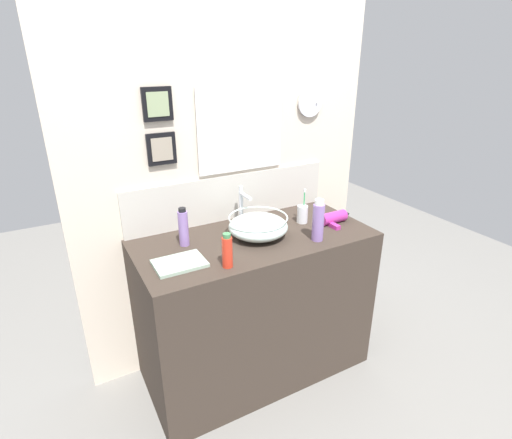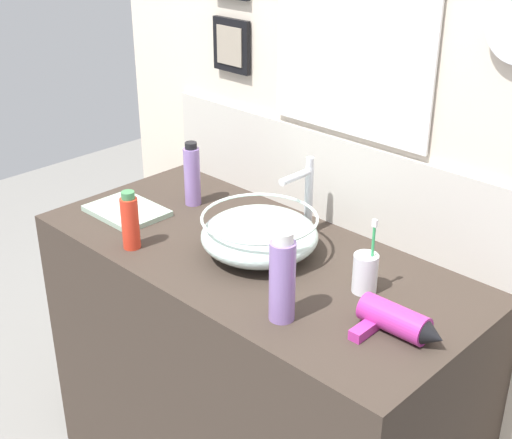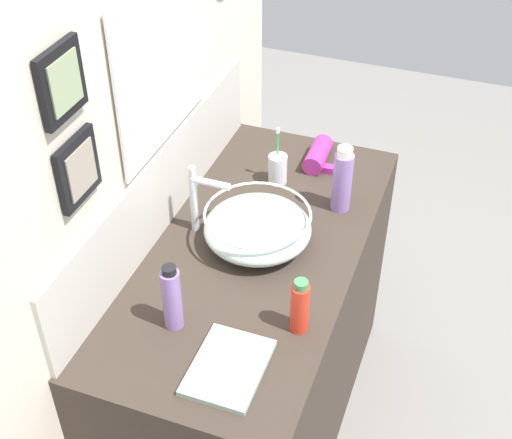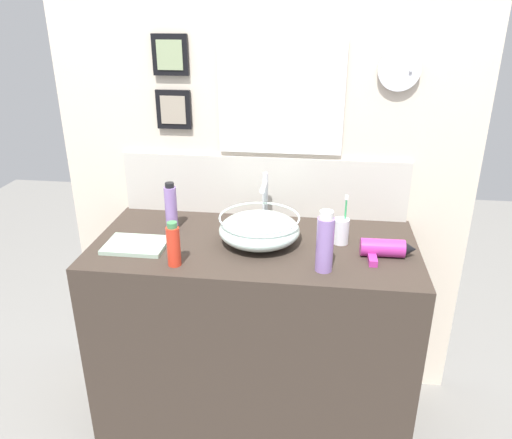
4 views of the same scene
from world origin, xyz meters
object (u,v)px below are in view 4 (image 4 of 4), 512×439
Objects in this scene: glass_bowl_sink at (259,229)px; hand_towel at (136,245)px; spray_bottle at (325,243)px; faucet at (265,196)px; hair_drier at (386,249)px; shampoo_bottle at (173,245)px; toothbrush_cup at (341,231)px; lotion_bottle at (171,207)px.

glass_bowl_sink is 1.36× the size of hand_towel.
spray_bottle is at bearing -36.82° from glass_bowl_sink.
faucet reaches higher than spray_bottle.
hair_drier is 0.77m from shampoo_bottle.
toothbrush_cup is at bearing 7.64° from glass_bowl_sink.
shampoo_bottle is at bearing -125.06° from faucet.
glass_bowl_sink is at bearing -172.36° from toothbrush_cup.
hand_towel is (-0.72, 0.09, -0.10)m from spray_bottle.
spray_bottle reaches higher than toothbrush_cup.
toothbrush_cup reaches higher than hand_towel.
hand_towel is at bearing 172.78° from spray_bottle.
faucet is at bearing 30.65° from hand_towel.
lotion_bottle reaches higher than hair_drier.
spray_bottle is (0.25, -0.19, 0.05)m from glass_bowl_sink.
spray_bottle reaches higher than glass_bowl_sink.
hand_towel is at bearing -169.96° from toothbrush_cup.
shampoo_bottle is 0.23m from hand_towel.
hair_drier is 1.01× the size of lotion_bottle.
toothbrush_cup is at bearing 74.19° from spray_bottle.
hand_towel is at bearing -177.48° from hair_drier.
shampoo_bottle is (0.10, -0.31, -0.02)m from lotion_bottle.
toothbrush_cup is 0.69m from lotion_bottle.
glass_bowl_sink reaches higher than hair_drier.
hand_towel is at bearing -149.35° from faucet.
spray_bottle is at bearing -23.89° from lotion_bottle.
spray_bottle is at bearing 3.27° from shampoo_bottle.
toothbrush_cup is at bearing -23.75° from faucet.
spray_bottle reaches higher than shampoo_bottle.
faucet is 0.39m from lotion_bottle.
shampoo_bottle reaches higher than hair_drier.
faucet is 0.54m from hair_drier.
glass_bowl_sink is at bearing -90.00° from faucet.
toothbrush_cup is at bearing 149.17° from hair_drier.
spray_bottle reaches higher than hair_drier.
shampoo_bottle reaches higher than glass_bowl_sink.
hair_drier is at bearing -9.65° from lotion_bottle.
hair_drier is at bearing -26.26° from faucet.
glass_bowl_sink is at bearing 11.64° from hand_towel.
hand_towel is (-0.78, -0.14, -0.04)m from toothbrush_cup.
hair_drier is at bearing 2.52° from hand_towel.
faucet is at bearing 156.25° from toothbrush_cup.
spray_bottle is 0.73m from hand_towel.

